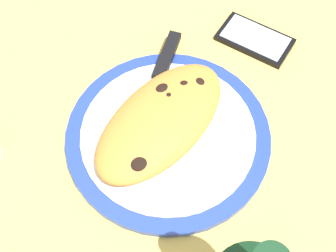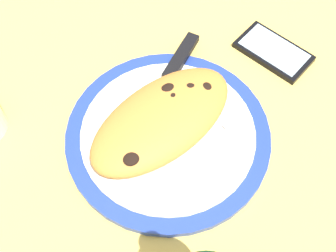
{
  "view_description": "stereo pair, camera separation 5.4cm",
  "coord_description": "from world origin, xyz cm",
  "px_view_note": "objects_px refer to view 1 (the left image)",
  "views": [
    {
      "loc": [
        -27.06,
        -19.16,
        59.86
      ],
      "look_at": [
        0.0,
        0.0,
        3.55
      ],
      "focal_mm": 49.22,
      "sensor_mm": 36.0,
      "label": 1
    },
    {
      "loc": [
        -23.59,
        -23.3,
        59.86
      ],
      "look_at": [
        0.0,
        0.0,
        3.55
      ],
      "focal_mm": 49.22,
      "sensor_mm": 36.0,
      "label": 2
    }
  ],
  "objects_px": {
    "plate": "(168,136)",
    "knife": "(162,69)",
    "fork": "(219,132)",
    "calzone": "(161,120)",
    "smartphone": "(255,39)"
  },
  "relations": [
    {
      "from": "knife",
      "to": "smartphone",
      "type": "bearing_deg",
      "value": -29.26
    },
    {
      "from": "fork",
      "to": "knife",
      "type": "height_order",
      "value": "knife"
    },
    {
      "from": "fork",
      "to": "calzone",
      "type": "bearing_deg",
      "value": 118.91
    },
    {
      "from": "fork",
      "to": "smartphone",
      "type": "height_order",
      "value": "fork"
    },
    {
      "from": "calzone",
      "to": "smartphone",
      "type": "bearing_deg",
      "value": -5.89
    },
    {
      "from": "plate",
      "to": "knife",
      "type": "distance_m",
      "value": 0.11
    },
    {
      "from": "plate",
      "to": "smartphone",
      "type": "relative_size",
      "value": 2.42
    },
    {
      "from": "knife",
      "to": "smartphone",
      "type": "distance_m",
      "value": 0.17
    },
    {
      "from": "smartphone",
      "to": "plate",
      "type": "bearing_deg",
      "value": 177.23
    },
    {
      "from": "knife",
      "to": "calzone",
      "type": "bearing_deg",
      "value": -144.54
    },
    {
      "from": "fork",
      "to": "knife",
      "type": "distance_m",
      "value": 0.14
    },
    {
      "from": "plate",
      "to": "smartphone",
      "type": "height_order",
      "value": "plate"
    },
    {
      "from": "knife",
      "to": "smartphone",
      "type": "height_order",
      "value": "knife"
    },
    {
      "from": "calzone",
      "to": "smartphone",
      "type": "distance_m",
      "value": 0.24
    },
    {
      "from": "plate",
      "to": "knife",
      "type": "relative_size",
      "value": 1.42
    }
  ]
}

